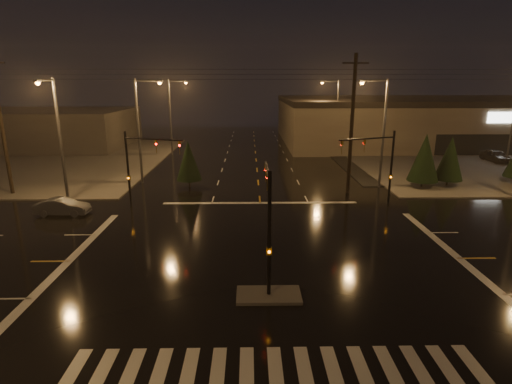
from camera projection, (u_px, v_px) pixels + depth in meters
ground at (265, 260)px, 22.45m from camera, size 140.00×140.00×0.00m
sidewalk_ne at (486, 159)px, 51.85m from camera, size 36.00×36.00×0.12m
sidewalk_nw at (21, 160)px, 50.86m from camera, size 36.00×36.00×0.12m
median_island at (269, 295)px, 18.57m from camera, size 3.00×1.60×0.15m
crosswalk at (276, 371)px, 13.77m from camera, size 15.00×2.60×0.01m
stop_bar_far at (260, 203)px, 33.05m from camera, size 16.00×0.50×0.01m
retail_building at (464, 119)px, 66.34m from camera, size 60.20×28.30×7.20m
commercial_block at (29, 128)px, 61.62m from camera, size 30.00×18.00×5.60m
signal_mast_median at (268, 214)px, 18.49m from camera, size 0.25×4.59×6.00m
signal_mast_ne at (381, 159)px, 31.37m from camera, size 4.84×1.86×6.00m
signal_mast_nw at (139, 160)px, 31.06m from camera, size 4.84×1.86×6.00m
streetlight_1 at (141, 124)px, 38.08m from camera, size 2.77×0.32×10.00m
streetlight_2 at (172, 112)px, 53.51m from camera, size 2.77×0.32×10.00m
streetlight_3 at (381, 126)px, 36.52m from camera, size 2.77×0.32×10.00m
streetlight_4 at (335, 111)px, 55.80m from camera, size 2.77×0.32×10.00m
streetlight_5 at (58, 133)px, 31.43m from camera, size 0.32×2.77×10.00m
utility_pole_0 at (1, 125)px, 33.96m from camera, size 2.20×0.32×12.00m
utility_pole_1 at (352, 125)px, 34.45m from camera, size 2.20×0.32×12.00m
conifer_0 at (425, 157)px, 37.04m from camera, size 2.84×2.84×5.13m
conifer_1 at (450, 158)px, 37.58m from camera, size 2.61×2.61×4.78m
conifer_3 at (188, 160)px, 37.45m from camera, size 2.39×2.39×4.44m
car_parked at (496, 156)px, 49.82m from camera, size 2.02×4.74×1.60m
car_crossing at (63, 207)px, 29.90m from camera, size 3.89×1.38×1.28m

